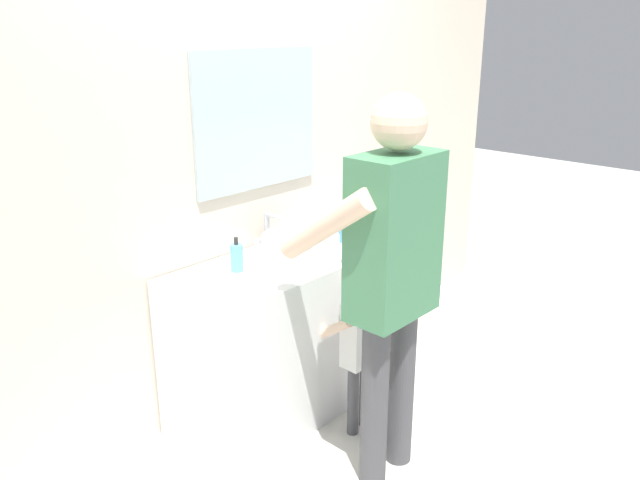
# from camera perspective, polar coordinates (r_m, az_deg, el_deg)

# --- Properties ---
(ground_plane) EXTENTS (14.00, 14.00, 0.00)m
(ground_plane) POSITION_cam_1_polar(r_m,az_deg,el_deg) (3.38, 1.95, -15.71)
(ground_plane) COLOR silver
(back_wall) EXTENTS (4.40, 0.10, 2.70)m
(back_wall) POSITION_cam_1_polar(r_m,az_deg,el_deg) (3.26, -6.16, 8.81)
(back_wall) COLOR beige
(back_wall) RESTS_ON ground
(vanity_cabinet) EXTENTS (1.38, 0.54, 0.82)m
(vanity_cabinet) POSITION_cam_1_polar(r_m,az_deg,el_deg) (3.34, -1.91, -7.96)
(vanity_cabinet) COLOR white
(vanity_cabinet) RESTS_ON ground
(sink_basin) EXTENTS (0.38, 0.38, 0.11)m
(sink_basin) POSITION_cam_1_polar(r_m,az_deg,el_deg) (3.15, -1.74, -0.50)
(sink_basin) COLOR white
(sink_basin) RESTS_ON vanity_cabinet
(faucet) EXTENTS (0.18, 0.14, 0.18)m
(faucet) POSITION_cam_1_polar(r_m,az_deg,el_deg) (3.29, -4.61, 0.80)
(faucet) COLOR #B7BABF
(faucet) RESTS_ON vanity_cabinet
(toothbrush_cup) EXTENTS (0.07, 0.07, 0.21)m
(toothbrush_cup) POSITION_cam_1_polar(r_m,az_deg,el_deg) (3.37, 1.86, 0.80)
(toothbrush_cup) COLOR #4C8EB2
(toothbrush_cup) RESTS_ON vanity_cabinet
(soap_bottle) EXTENTS (0.06, 0.06, 0.16)m
(soap_bottle) POSITION_cam_1_polar(r_m,az_deg,el_deg) (2.99, -7.44, -1.54)
(soap_bottle) COLOR #66B2D1
(soap_bottle) RESTS_ON vanity_cabinet
(child_toddler) EXTENTS (0.25, 0.25, 0.80)m
(child_toddler) POSITION_cam_1_polar(r_m,az_deg,el_deg) (3.07, 3.51, -9.04)
(child_toddler) COLOR #47474C
(child_toddler) RESTS_ON ground
(adult_parent) EXTENTS (0.52, 0.55, 1.67)m
(adult_parent) POSITION_cam_1_polar(r_m,az_deg,el_deg) (2.60, 6.28, -1.82)
(adult_parent) COLOR #47474C
(adult_parent) RESTS_ON ground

